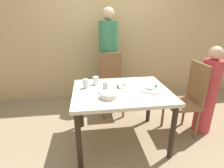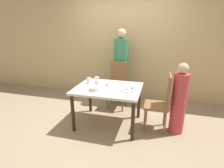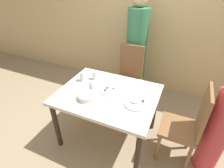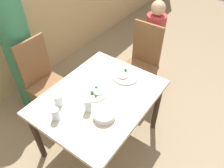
{
  "view_description": "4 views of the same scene",
  "coord_description": "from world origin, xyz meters",
  "px_view_note": "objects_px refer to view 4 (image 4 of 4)",
  "views": [
    {
      "loc": [
        -0.38,
        -1.91,
        1.54
      ],
      "look_at": [
        -0.11,
        0.0,
        0.81
      ],
      "focal_mm": 28.0,
      "sensor_mm": 36.0,
      "label": 1
    },
    {
      "loc": [
        0.83,
        -2.79,
        1.75
      ],
      "look_at": [
        0.09,
        -0.06,
        0.81
      ],
      "focal_mm": 28.0,
      "sensor_mm": 36.0,
      "label": 2
    },
    {
      "loc": [
        0.72,
        -1.5,
        1.93
      ],
      "look_at": [
        0.08,
        -0.06,
        0.91
      ],
      "focal_mm": 28.0,
      "sensor_mm": 36.0,
      "label": 3
    },
    {
      "loc": [
        -1.09,
        -0.92,
        2.18
      ],
      "look_at": [
        0.14,
        -0.05,
        0.8
      ],
      "focal_mm": 35.0,
      "sensor_mm": 36.0,
      "label": 4
    }
  ],
  "objects_px": {
    "glass_water_tall": "(55,114)",
    "chair_child_spot": "(141,62)",
    "chair_adult_spot": "(44,79)",
    "plate_rice_adult": "(125,76)",
    "person_adult": "(20,51)",
    "person_child": "(152,49)",
    "bowl_curry": "(104,114)"
  },
  "relations": [
    {
      "from": "chair_adult_spot",
      "to": "plate_rice_adult",
      "type": "height_order",
      "value": "chair_adult_spot"
    },
    {
      "from": "person_adult",
      "to": "bowl_curry",
      "type": "relative_size",
      "value": 8.83
    },
    {
      "from": "plate_rice_adult",
      "to": "chair_adult_spot",
      "type": "bearing_deg",
      "value": 113.88
    },
    {
      "from": "chair_adult_spot",
      "to": "bowl_curry",
      "type": "relative_size",
      "value": 5.23
    },
    {
      "from": "chair_adult_spot",
      "to": "glass_water_tall",
      "type": "distance_m",
      "value": 0.82
    },
    {
      "from": "person_adult",
      "to": "glass_water_tall",
      "type": "height_order",
      "value": "person_adult"
    },
    {
      "from": "person_adult",
      "to": "chair_adult_spot",
      "type": "bearing_deg",
      "value": -90.0
    },
    {
      "from": "person_adult",
      "to": "plate_rice_adult",
      "type": "height_order",
      "value": "person_adult"
    },
    {
      "from": "person_child",
      "to": "plate_rice_adult",
      "type": "bearing_deg",
      "value": -172.6
    },
    {
      "from": "person_adult",
      "to": "chair_child_spot",
      "type": "bearing_deg",
      "value": -48.74
    },
    {
      "from": "glass_water_tall",
      "to": "plate_rice_adult",
      "type": "bearing_deg",
      "value": -12.78
    },
    {
      "from": "plate_rice_adult",
      "to": "glass_water_tall",
      "type": "height_order",
      "value": "glass_water_tall"
    },
    {
      "from": "chair_adult_spot",
      "to": "chair_child_spot",
      "type": "distance_m",
      "value": 1.19
    },
    {
      "from": "chair_adult_spot",
      "to": "chair_child_spot",
      "type": "relative_size",
      "value": 1.0
    },
    {
      "from": "plate_rice_adult",
      "to": "chair_child_spot",
      "type": "bearing_deg",
      "value": 11.07
    },
    {
      "from": "chair_child_spot",
      "to": "person_adult",
      "type": "xyz_separation_m",
      "value": [
        -0.94,
        1.07,
        0.26
      ]
    },
    {
      "from": "chair_child_spot",
      "to": "bowl_curry",
      "type": "bearing_deg",
      "value": -77.22
    },
    {
      "from": "person_adult",
      "to": "plate_rice_adult",
      "type": "relative_size",
      "value": 6.49
    },
    {
      "from": "plate_rice_adult",
      "to": "glass_water_tall",
      "type": "xyz_separation_m",
      "value": [
        -0.78,
        0.18,
        0.04
      ]
    },
    {
      "from": "bowl_curry",
      "to": "chair_adult_spot",
      "type": "bearing_deg",
      "value": 80.96
    },
    {
      "from": "glass_water_tall",
      "to": "chair_child_spot",
      "type": "bearing_deg",
      "value": -2.89
    },
    {
      "from": "bowl_curry",
      "to": "glass_water_tall",
      "type": "distance_m",
      "value": 0.4
    },
    {
      "from": "person_child",
      "to": "glass_water_tall",
      "type": "relative_size",
      "value": 10.6
    },
    {
      "from": "chair_adult_spot",
      "to": "person_adult",
      "type": "relative_size",
      "value": 0.59
    },
    {
      "from": "bowl_curry",
      "to": "person_adult",
      "type": "bearing_deg",
      "value": 83.19
    },
    {
      "from": "person_adult",
      "to": "person_child",
      "type": "bearing_deg",
      "value": -41.18
    },
    {
      "from": "chair_child_spot",
      "to": "bowl_curry",
      "type": "height_order",
      "value": "chair_child_spot"
    },
    {
      "from": "glass_water_tall",
      "to": "person_child",
      "type": "bearing_deg",
      "value": -2.39
    },
    {
      "from": "person_child",
      "to": "plate_rice_adult",
      "type": "height_order",
      "value": "person_child"
    },
    {
      "from": "chair_child_spot",
      "to": "person_child",
      "type": "relative_size",
      "value": 0.83
    },
    {
      "from": "chair_child_spot",
      "to": "glass_water_tall",
      "type": "bearing_deg",
      "value": -92.89
    },
    {
      "from": "bowl_curry",
      "to": "glass_water_tall",
      "type": "xyz_separation_m",
      "value": [
        -0.25,
        0.32,
        0.03
      ]
    }
  ]
}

